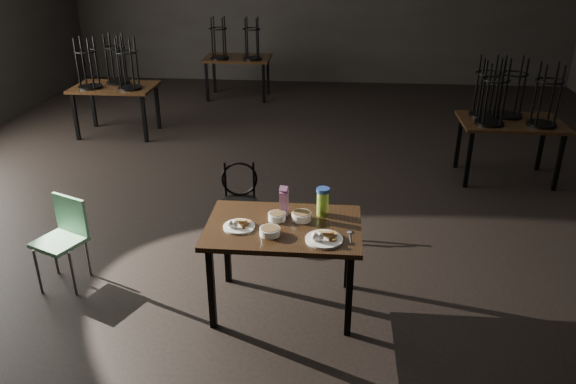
# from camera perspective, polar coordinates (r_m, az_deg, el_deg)

# --- Properties ---
(main_table) EXTENTS (1.20, 0.80, 0.75)m
(main_table) POSITION_cam_1_polar(r_m,az_deg,el_deg) (4.38, -0.46, -4.30)
(main_table) COLOR black
(main_table) RESTS_ON ground
(plate_left) EXTENTS (0.24, 0.24, 0.08)m
(plate_left) POSITION_cam_1_polar(r_m,az_deg,el_deg) (4.32, -5.03, -3.36)
(plate_left) COLOR white
(plate_left) RESTS_ON main_table
(plate_right) EXTENTS (0.28, 0.28, 0.09)m
(plate_right) POSITION_cam_1_polar(r_m,az_deg,el_deg) (4.13, 3.66, -4.64)
(plate_right) COLOR white
(plate_right) RESTS_ON main_table
(bowl_near) EXTENTS (0.14, 0.14, 0.06)m
(bowl_near) POSITION_cam_1_polar(r_m,az_deg,el_deg) (4.41, -1.12, -2.47)
(bowl_near) COLOR white
(bowl_near) RESTS_ON main_table
(bowl_far) EXTENTS (0.16, 0.16, 0.06)m
(bowl_far) POSITION_cam_1_polar(r_m,az_deg,el_deg) (4.41, 1.38, -2.45)
(bowl_far) COLOR white
(bowl_far) RESTS_ON main_table
(bowl_big) EXTENTS (0.16, 0.16, 0.05)m
(bowl_big) POSITION_cam_1_polar(r_m,az_deg,el_deg) (4.20, -1.86, -4.00)
(bowl_big) COLOR white
(bowl_big) RESTS_ON main_table
(juice_carton) EXTENTS (0.07, 0.07, 0.26)m
(juice_carton) POSITION_cam_1_polar(r_m,az_deg,el_deg) (4.44, -0.42, -0.99)
(juice_carton) COLOR #991B87
(juice_carton) RESTS_ON main_table
(water_bottle) EXTENTS (0.11, 0.11, 0.23)m
(water_bottle) POSITION_cam_1_polar(r_m,az_deg,el_deg) (4.46, 3.55, -0.95)
(water_bottle) COLOR #91C139
(water_bottle) RESTS_ON main_table
(spoon) EXTENTS (0.04, 0.20, 0.01)m
(spoon) POSITION_cam_1_polar(r_m,az_deg,el_deg) (4.25, 6.30, -4.13)
(spoon) COLOR silver
(spoon) RESTS_ON main_table
(bentwood_chair) EXTENTS (0.39, 0.38, 0.78)m
(bentwood_chair) POSITION_cam_1_polar(r_m,az_deg,el_deg) (5.51, -4.94, -0.40)
(bentwood_chair) COLOR black
(bentwood_chair) RESTS_ON ground
(school_chair) EXTENTS (0.48, 0.48, 0.78)m
(school_chair) POSITION_cam_1_polar(r_m,az_deg,el_deg) (5.17, -21.80, -3.94)
(school_chair) COLOR #77BA8D
(school_chair) RESTS_ON ground
(bg_table_left) EXTENTS (1.20, 0.80, 1.48)m
(bg_table_left) POSITION_cam_1_polar(r_m,az_deg,el_deg) (8.84, -17.29, 10.42)
(bg_table_left) COLOR black
(bg_table_left) RESTS_ON ground
(bg_table_right) EXTENTS (1.20, 0.80, 1.48)m
(bg_table_right) POSITION_cam_1_polar(r_m,az_deg,el_deg) (7.31, 21.59, 7.13)
(bg_table_right) COLOR black
(bg_table_right) RESTS_ON ground
(bg_table_far) EXTENTS (1.20, 0.80, 1.48)m
(bg_table_far) POSITION_cam_1_polar(r_m,az_deg,el_deg) (10.56, -5.20, 13.45)
(bg_table_far) COLOR black
(bg_table_far) RESTS_ON ground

